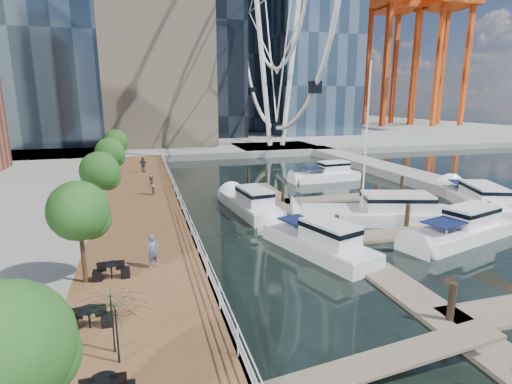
{
  "coord_description": "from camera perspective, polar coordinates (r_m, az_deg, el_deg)",
  "views": [
    {
      "loc": [
        -8.63,
        -13.88,
        8.97
      ],
      "look_at": [
        -1.59,
        10.61,
        3.0
      ],
      "focal_mm": 28.0,
      "sensor_mm": 36.0,
      "label": 1
    }
  ],
  "objects": [
    {
      "name": "pier",
      "position": [
        70.17,
        2.91,
        6.24
      ],
      "size": [
        14.0,
        12.0,
        1.0
      ],
      "primitive_type": "cube",
      "color": "gray",
      "rests_on": "ground"
    },
    {
      "name": "ground",
      "position": [
        18.65,
        14.41,
        -16.02
      ],
      "size": [
        520.0,
        520.0,
        0.0
      ],
      "primitive_type": "plane",
      "color": "black",
      "rests_on": "ground"
    },
    {
      "name": "boardwalk",
      "position": [
        30.1,
        -16.11,
        -3.69
      ],
      "size": [
        6.0,
        60.0,
        1.0
      ],
      "primitive_type": "cube",
      "color": "brown",
      "rests_on": "ground"
    },
    {
      "name": "seawall",
      "position": [
        30.21,
        -10.41,
        -3.32
      ],
      "size": [
        0.25,
        60.0,
        1.0
      ],
      "primitive_type": "cube",
      "color": "#595954",
      "rests_on": "ground"
    },
    {
      "name": "street_trees",
      "position": [
        28.41,
        -21.43,
        2.78
      ],
      "size": [
        2.6,
        42.6,
        4.6
      ],
      "color": "#3F2B1C",
      "rests_on": "ground"
    },
    {
      "name": "railing",
      "position": [
        29.93,
        -10.69,
        -1.45
      ],
      "size": [
        0.1,
        60.0,
        1.05
      ],
      "primitive_type": null,
      "color": "white",
      "rests_on": "boardwalk"
    },
    {
      "name": "pedestrian_mid",
      "position": [
        34.89,
        -14.73,
        0.93
      ],
      "size": [
        0.76,
        0.9,
        1.65
      ],
      "primitive_type": "imported",
      "rotation": [
        0.0,
        0.0,
        -1.75
      ],
      "color": "#806958",
      "rests_on": "boardwalk"
    },
    {
      "name": "breakwater",
      "position": [
        45.16,
        23.7,
        1.25
      ],
      "size": [
        4.0,
        60.0,
        1.0
      ],
      "primitive_type": "cube",
      "color": "gray",
      "rests_on": "ground"
    },
    {
      "name": "land_far",
      "position": [
        116.51,
        -11.9,
        8.74
      ],
      "size": [
        200.0,
        114.0,
        1.0
      ],
      "primitive_type": "cube",
      "color": "gray",
      "rests_on": "ground"
    },
    {
      "name": "floating_docks",
      "position": [
        30.28,
        18.04,
        -3.74
      ],
      "size": [
        16.0,
        34.0,
        2.6
      ],
      "color": "#6D6051",
      "rests_on": "ground"
    },
    {
      "name": "pedestrian_near",
      "position": [
        19.98,
        -14.5,
        -8.2
      ],
      "size": [
        0.7,
        0.58,
        1.65
      ],
      "primitive_type": "imported",
      "rotation": [
        0.0,
        0.0,
        0.36
      ],
      "color": "#53576E",
      "rests_on": "boardwalk"
    },
    {
      "name": "port_cranes",
      "position": [
        133.96,
        19.65,
        17.18
      ],
      "size": [
        40.0,
        52.0,
        38.0
      ],
      "color": "#D84C14",
      "rests_on": "ground"
    },
    {
      "name": "moored_yachts",
      "position": [
        31.51,
        17.06,
        -3.95
      ],
      "size": [
        24.16,
        38.67,
        11.5
      ],
      "color": "silver",
      "rests_on": "ground"
    },
    {
      "name": "cafe_tables",
      "position": [
        14.22,
        -21.92,
        -20.2
      ],
      "size": [
        2.5,
        13.7,
        0.74
      ],
      "color": "black",
      "rests_on": "ground"
    },
    {
      "name": "pedestrian_far",
      "position": [
        45.92,
        -15.81,
        3.78
      ],
      "size": [
        1.07,
        0.91,
        1.72
      ],
      "primitive_type": "imported",
      "rotation": [
        0.0,
        0.0,
        2.55
      ],
      "color": "#353942",
      "rests_on": "boardwalk"
    },
    {
      "name": "yacht_foreground",
      "position": [
        29.29,
        27.1,
        -6.15
      ],
      "size": [
        9.76,
        5.01,
        2.15
      ],
      "primitive_type": null,
      "rotation": [
        0.0,
        0.0,
        1.85
      ],
      "color": "white",
      "rests_on": "ground"
    }
  ]
}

